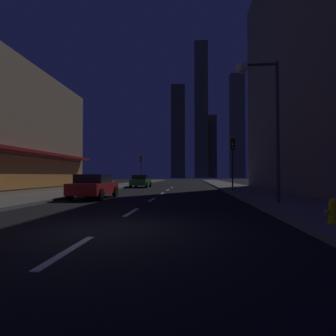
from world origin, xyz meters
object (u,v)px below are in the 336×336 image
(street_lamp_right, at_px, (259,96))
(car_parked_far, at_px, (141,181))
(fire_hydrant_far_left, at_px, (113,184))
(traffic_light_near_right, at_px, (233,153))
(fire_hydrant_yellow_near, at_px, (333,212))
(traffic_light_far_left, at_px, (141,164))
(car_parked_near, at_px, (94,186))

(street_lamp_right, bearing_deg, car_parked_far, 116.47)
(fire_hydrant_far_left, xyz_separation_m, traffic_light_near_right, (11.40, -5.71, 2.74))
(fire_hydrant_yellow_near, xyz_separation_m, traffic_light_far_left, (-11.40, 33.42, 2.74))
(fire_hydrant_far_left, bearing_deg, street_lamp_right, -52.52)
(car_parked_far, xyz_separation_m, fire_hydrant_far_left, (-2.30, -3.33, -0.29))
(fire_hydrant_far_left, distance_m, street_lamp_right, 19.10)
(fire_hydrant_yellow_near, xyz_separation_m, fire_hydrant_far_left, (-11.80, 20.10, 0.00))
(car_parked_near, height_order, fire_hydrant_yellow_near, car_parked_near)
(street_lamp_right, bearing_deg, car_parked_near, 161.07)
(fire_hydrant_far_left, distance_m, traffic_light_far_left, 13.60)
(traffic_light_near_right, bearing_deg, fire_hydrant_far_left, 153.39)
(car_parked_near, distance_m, fire_hydrant_far_left, 11.86)
(traffic_light_near_right, bearing_deg, fire_hydrant_yellow_near, -88.41)
(traffic_light_far_left, bearing_deg, fire_hydrant_far_left, -91.72)
(street_lamp_right, bearing_deg, fire_hydrant_yellow_near, -84.49)
(car_parked_far, distance_m, fire_hydrant_yellow_near, 25.28)
(traffic_light_near_right, distance_m, street_lamp_right, 9.19)
(car_parked_far, relative_size, fire_hydrant_far_left, 6.48)
(car_parked_near, height_order, car_parked_far, same)
(car_parked_near, height_order, traffic_light_far_left, traffic_light_far_left)
(street_lamp_right, bearing_deg, traffic_light_far_left, 111.22)
(car_parked_far, distance_m, traffic_light_near_right, 13.06)
(traffic_light_near_right, relative_size, traffic_light_far_left, 1.00)
(fire_hydrant_yellow_near, height_order, traffic_light_far_left, traffic_light_far_left)
(car_parked_far, relative_size, fire_hydrant_yellow_near, 6.48)
(traffic_light_far_left, xyz_separation_m, street_lamp_right, (10.88, -28.03, 1.87))
(fire_hydrant_yellow_near, bearing_deg, car_parked_near, 138.28)
(car_parked_far, relative_size, traffic_light_near_right, 1.01)
(fire_hydrant_far_left, bearing_deg, traffic_light_far_left, 88.28)
(car_parked_near, height_order, traffic_light_near_right, traffic_light_near_right)
(car_parked_near, distance_m, fire_hydrant_yellow_near, 12.73)
(fire_hydrant_yellow_near, bearing_deg, traffic_light_near_right, 91.59)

